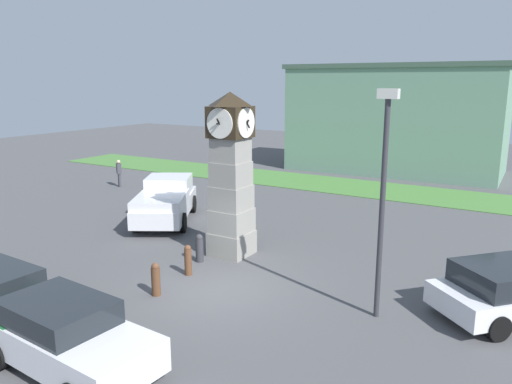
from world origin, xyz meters
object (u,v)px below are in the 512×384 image
bollard_near_tower (199,248)px  pickup_truck (166,201)px  clock_tower (231,177)px  bollard_mid_row (188,260)px  pedestrian_near_bench (119,172)px  bollard_far_row (156,279)px  street_lamp_near_road (383,189)px  car_far_lot (508,290)px  car_by_building (67,335)px

bollard_near_tower → pickup_truck: (-4.37, 3.30, 0.43)m
clock_tower → bollard_mid_row: (-0.10, -2.34, -2.32)m
clock_tower → pedestrian_near_bench: 13.83m
pedestrian_near_bench → pickup_truck: bearing=-30.2°
bollard_far_row → pedestrian_near_bench: 16.04m
street_lamp_near_road → pickup_truck: bearing=159.0°
bollard_near_tower → pedestrian_near_bench: (-11.63, 7.52, 0.40)m
pickup_truck → street_lamp_near_road: (10.84, -4.15, 2.50)m
bollard_mid_row → car_far_lot: 9.20m
car_by_building → street_lamp_near_road: street_lamp_near_road is taller
pickup_truck → pedestrian_near_bench: size_ratio=3.51×
bollard_near_tower → bollard_mid_row: bollard_mid_row is taller
pickup_truck → car_by_building: bearing=-59.2°
bollard_near_tower → car_by_building: (1.57, -6.66, 0.28)m
car_far_lot → car_by_building: bearing=-136.1°
car_by_building → bollard_mid_row: bearing=101.8°
clock_tower → car_by_building: (1.05, -7.86, -2.05)m
car_by_building → bollard_far_row: bearing=104.2°
bollard_mid_row → street_lamp_near_road: (6.05, 0.30, 2.92)m
bollard_near_tower → bollard_mid_row: size_ratio=0.99×
bollard_near_tower → street_lamp_near_road: bearing=-7.5°
street_lamp_near_road → clock_tower: bearing=161.0°
car_far_lot → pedestrian_near_bench: (-21.02, 6.66, 0.16)m
bollard_mid_row → pickup_truck: pickup_truck is taller
bollard_near_tower → bollard_far_row: size_ratio=1.00×
clock_tower → street_lamp_near_road: street_lamp_near_road is taller
pedestrian_near_bench → street_lamp_near_road: 20.09m
bollard_mid_row → car_far_lot: car_far_lot is taller
car_by_building → street_lamp_near_road: 8.05m
bollard_far_row → car_by_building: 3.94m
car_by_building → pickup_truck: pickup_truck is taller
bollard_far_row → car_far_lot: (8.79, 3.71, 0.25)m
car_far_lot → clock_tower: bearing=177.8°
bollard_far_row → street_lamp_near_road: (5.86, 2.00, 2.93)m
bollard_near_tower → pedestrian_near_bench: size_ratio=0.62×
pedestrian_near_bench → car_by_building: bearing=-47.1°
bollard_near_tower → car_by_building: size_ratio=0.23×
bollard_near_tower → bollard_mid_row: (0.42, -1.14, 0.01)m
pedestrian_near_bench → street_lamp_near_road: size_ratio=0.27×
bollard_mid_row → car_far_lot: bearing=12.6°
clock_tower → bollard_far_row: 4.67m
clock_tower → bollard_near_tower: size_ratio=5.81×
car_by_building → car_far_lot: size_ratio=1.03×
car_far_lot → street_lamp_near_road: (-2.93, -1.71, 2.68)m
pickup_truck → car_far_lot: bearing=-10.1°
bollard_near_tower → street_lamp_near_road: size_ratio=0.17×
car_far_lot → bollard_far_row: bearing=-157.1°
bollard_near_tower → clock_tower: bearing=66.5°
pickup_truck → bollard_near_tower: bearing=-37.1°
car_far_lot → pickup_truck: 13.98m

